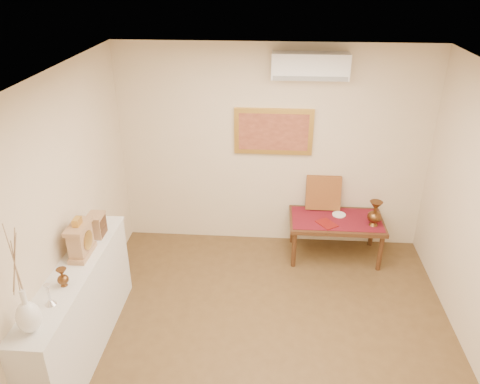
# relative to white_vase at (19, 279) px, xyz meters

# --- Properties ---
(floor) EXTENTS (4.50, 4.50, 0.00)m
(floor) POSITION_rel_white_vase_xyz_m (1.82, 0.80, -1.47)
(floor) COLOR brown
(floor) RESTS_ON ground
(ceiling) EXTENTS (4.50, 4.50, 0.00)m
(ceiling) POSITION_rel_white_vase_xyz_m (1.82, 0.80, 1.23)
(ceiling) COLOR white
(ceiling) RESTS_ON ground
(wall_back) EXTENTS (4.00, 0.02, 2.70)m
(wall_back) POSITION_rel_white_vase_xyz_m (1.82, 3.05, -0.12)
(wall_back) COLOR beige
(wall_back) RESTS_ON ground
(wall_left) EXTENTS (0.02, 4.50, 2.70)m
(wall_left) POSITION_rel_white_vase_xyz_m (-0.18, 0.80, -0.12)
(wall_left) COLOR beige
(wall_left) RESTS_ON ground
(white_vase) EXTENTS (0.19, 0.19, 0.99)m
(white_vase) POSITION_rel_white_vase_xyz_m (0.00, 0.00, 0.00)
(white_vase) COLOR white
(white_vase) RESTS_ON display_ledge
(candlestick) EXTENTS (0.10, 0.10, 0.20)m
(candlestick) POSITION_rel_white_vase_xyz_m (0.01, 0.31, -0.39)
(candlestick) COLOR silver
(candlestick) RESTS_ON display_ledge
(brass_urn_small) EXTENTS (0.10, 0.10, 0.23)m
(brass_urn_small) POSITION_rel_white_vase_xyz_m (0.02, 0.56, -0.38)
(brass_urn_small) COLOR brown
(brass_urn_small) RESTS_ON display_ledge
(table_cloth) EXTENTS (1.14, 0.59, 0.01)m
(table_cloth) POSITION_rel_white_vase_xyz_m (2.67, 2.68, -0.92)
(table_cloth) COLOR maroon
(table_cloth) RESTS_ON low_table
(brass_urn_tall) EXTENTS (0.18, 0.18, 0.40)m
(brass_urn_tall) POSITION_rel_white_vase_xyz_m (3.12, 2.56, -0.71)
(brass_urn_tall) COLOR brown
(brass_urn_tall) RESTS_ON table_cloth
(plate) EXTENTS (0.18, 0.18, 0.01)m
(plate) POSITION_rel_white_vase_xyz_m (2.72, 2.78, -0.91)
(plate) COLOR white
(plate) RESTS_ON table_cloth
(menu) EXTENTS (0.29, 0.31, 0.01)m
(menu) POSITION_rel_white_vase_xyz_m (2.54, 2.53, -0.91)
(menu) COLOR maroon
(menu) RESTS_ON table_cloth
(cushion) EXTENTS (0.46, 0.19, 0.47)m
(cushion) POSITION_rel_white_vase_xyz_m (2.51, 2.96, -0.69)
(cushion) COLOR maroon
(cushion) RESTS_ON table_cloth
(display_ledge) EXTENTS (0.37, 2.02, 0.98)m
(display_ledge) POSITION_rel_white_vase_xyz_m (-0.00, 0.80, -0.98)
(display_ledge) COLOR silver
(display_ledge) RESTS_ON floor
(mantel_clock) EXTENTS (0.17, 0.36, 0.41)m
(mantel_clock) POSITION_rel_white_vase_xyz_m (0.01, 1.04, -0.32)
(mantel_clock) COLOR tan
(mantel_clock) RESTS_ON display_ledge
(wooden_chest) EXTENTS (0.16, 0.21, 0.24)m
(wooden_chest) POSITION_rel_white_vase_xyz_m (0.03, 1.40, -0.37)
(wooden_chest) COLOR tan
(wooden_chest) RESTS_ON display_ledge
(low_table) EXTENTS (1.20, 0.70, 0.55)m
(low_table) POSITION_rel_white_vase_xyz_m (2.67, 2.68, -0.99)
(low_table) COLOR #492915
(low_table) RESTS_ON floor
(painting) EXTENTS (1.00, 0.06, 0.60)m
(painting) POSITION_rel_white_vase_xyz_m (1.82, 3.02, 0.13)
(painting) COLOR gold
(painting) RESTS_ON wall_back
(ac_unit) EXTENTS (0.90, 0.25, 0.30)m
(ac_unit) POSITION_rel_white_vase_xyz_m (2.22, 2.92, 0.98)
(ac_unit) COLOR white
(ac_unit) RESTS_ON wall_back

